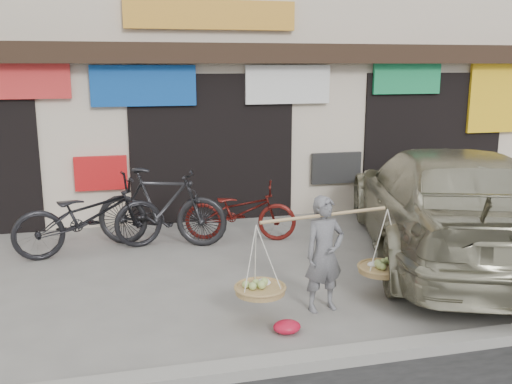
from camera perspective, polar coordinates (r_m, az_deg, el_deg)
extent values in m
plane|color=gray|center=(7.53, 0.38, -9.69)|extent=(70.00, 70.00, 0.00)
cube|color=gray|center=(5.78, 5.49, -16.43)|extent=(70.00, 0.25, 0.12)
cube|color=beige|center=(13.37, -6.75, 15.31)|extent=(14.00, 6.00, 7.00)
cube|color=black|center=(10.24, -4.37, 13.67)|extent=(14.00, 0.35, 0.35)
cube|color=black|center=(10.74, -4.58, 4.53)|extent=(3.00, 0.60, 2.70)
cube|color=black|center=(12.30, 16.67, 5.07)|extent=(3.00, 0.60, 2.70)
cube|color=red|center=(10.28, -22.57, 10.25)|extent=(1.60, 0.08, 0.60)
cube|color=#0E46A3|center=(10.19, -11.16, 10.39)|extent=(1.80, 0.08, 0.70)
cube|color=silver|center=(10.64, 3.20, 10.69)|extent=(1.60, 0.08, 0.70)
cube|color=#198B50|center=(11.57, 14.85, 10.95)|extent=(1.40, 0.08, 0.60)
cube|color=yellow|center=(12.67, 22.81, 8.69)|extent=(1.20, 0.08, 1.40)
cube|color=red|center=(10.34, -15.24, 1.83)|extent=(0.90, 0.08, 0.60)
cube|color=#242424|center=(11.15, 8.02, 2.40)|extent=(1.00, 0.08, 0.60)
cube|color=gold|center=(10.35, -4.50, 17.27)|extent=(3.00, 0.08, 0.50)
imported|color=slate|center=(6.75, 6.84, -6.18)|extent=(0.55, 0.41, 1.39)
cylinder|color=tan|center=(6.61, 6.94, -2.30)|extent=(1.63, 0.32, 0.04)
cylinder|color=#A3824D|center=(6.51, 0.42, -9.78)|extent=(0.56, 0.56, 0.07)
ellipsoid|color=#A5BF66|center=(6.48, 0.42, -9.29)|extent=(0.39, 0.39, 0.10)
cylinder|color=#A3824D|center=(7.29, 12.40, -7.57)|extent=(0.56, 0.56, 0.07)
ellipsoid|color=#A5BF66|center=(7.27, 12.42, -7.12)|extent=(0.39, 0.39, 0.10)
imported|color=black|center=(9.09, -16.34, -2.32)|extent=(2.37, 1.22, 1.19)
imported|color=black|center=(9.22, -9.43, -1.51)|extent=(2.18, 1.27, 1.27)
imported|color=#50110D|center=(9.43, -1.57, -1.95)|extent=(1.95, 1.14, 0.97)
imported|color=#A39F83|center=(9.00, 18.44, -1.02)|extent=(4.02, 6.20, 1.67)
cube|color=black|center=(11.67, 15.16, 0.78)|extent=(1.65, 0.63, 0.45)
cube|color=silver|center=(11.76, 15.07, 0.38)|extent=(0.43, 0.16, 0.12)
ellipsoid|color=red|center=(6.38, 3.12, -13.31)|extent=(0.31, 0.25, 0.14)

